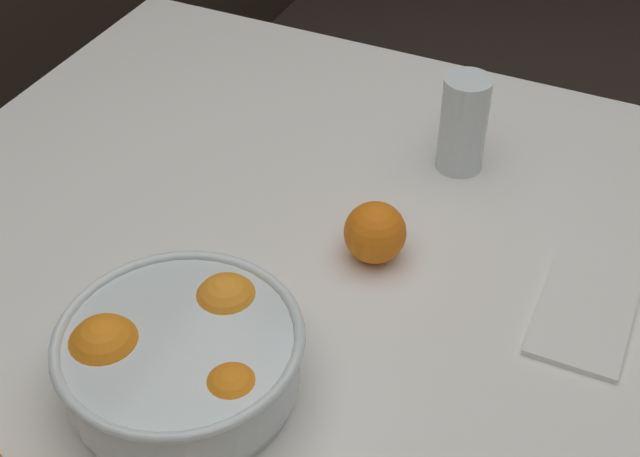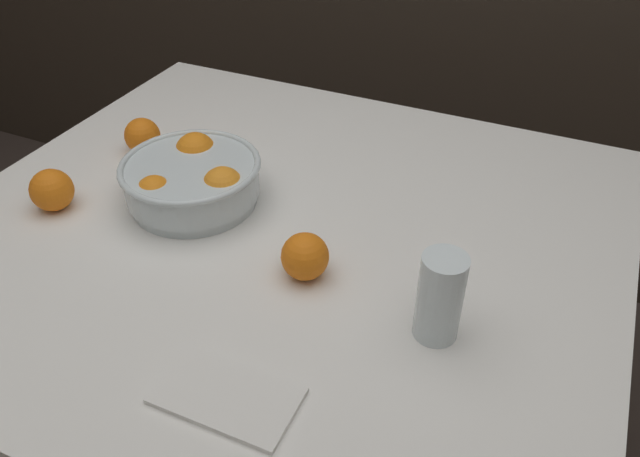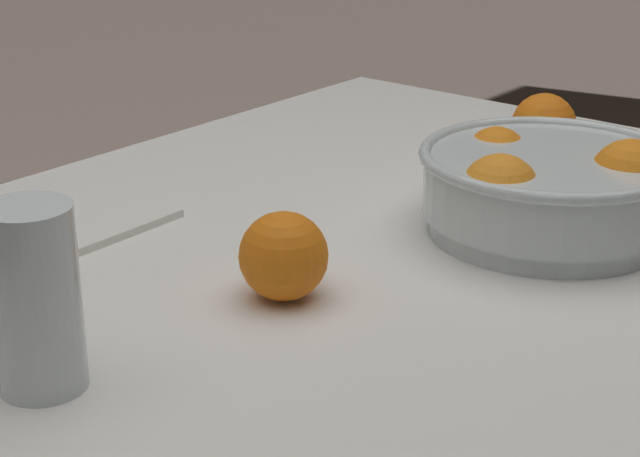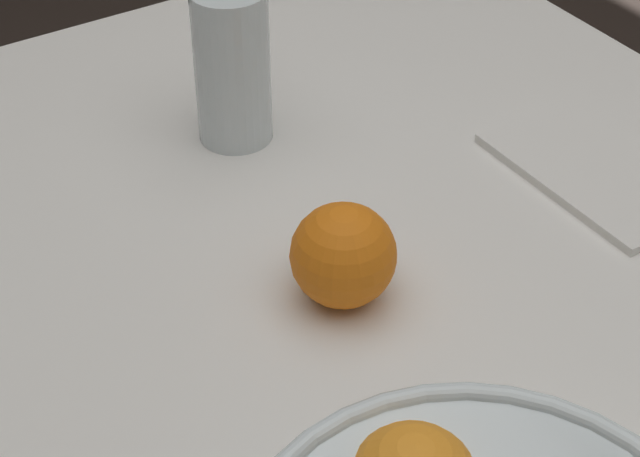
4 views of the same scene
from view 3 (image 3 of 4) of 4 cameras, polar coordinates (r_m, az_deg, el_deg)
The scene contains 6 objects.
dining_table at distance 0.98m, azimuth 6.66°, elevation -7.13°, with size 1.19×1.10×0.75m.
fruit_bowl at distance 1.08m, azimuth 12.15°, elevation 2.17°, with size 0.26×0.26×0.10m.
juice_glass at distance 0.79m, azimuth -14.88°, elevation -4.23°, with size 0.07×0.07×0.14m.
orange_loose_front at distance 1.32m, azimuth 11.84°, elevation 5.40°, with size 0.08×0.08×0.08m, color orange.
orange_loose_aside at distance 0.92m, azimuth -1.96°, elevation -1.48°, with size 0.08×0.08×0.08m, color orange.
napkin at distance 1.10m, azimuth -12.70°, elevation 0.07°, with size 0.19×0.11×0.01m, color white.
Camera 3 is at (0.74, 0.45, 1.14)m, focal length 60.00 mm.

